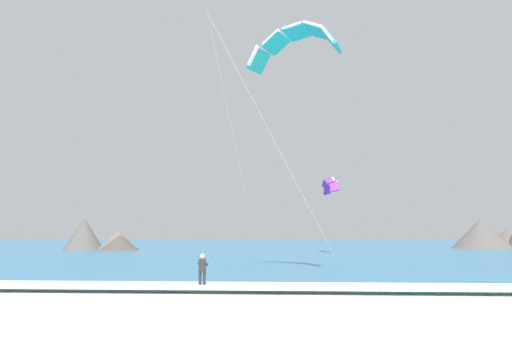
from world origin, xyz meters
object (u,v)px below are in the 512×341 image
at_px(kitesurfer, 202,270).
at_px(kite_distant, 329,184).
at_px(surfboard, 202,289).
at_px(kite_primary, 294,42).

height_order(kitesurfer, kite_distant, kite_distant).
bearing_deg(surfboard, kitesurfer, 93.38).
relative_size(kitesurfer, kite_distant, 0.32).
bearing_deg(kite_primary, kite_distant, 80.28).
bearing_deg(kitesurfer, kite_distant, 74.41).
distance_m(kite_primary, kite_distant, 27.87).
xyz_separation_m(surfboard, kite_distant, (9.18, 32.94, 8.04)).
distance_m(kitesurfer, kite_distant, 34.91).
height_order(surfboard, kite_distant, kite_distant).
distance_m(surfboard, kitesurfer, 0.91).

